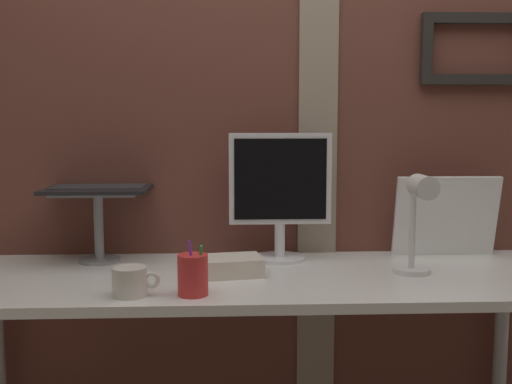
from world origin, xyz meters
name	(u,v)px	position (x,y,z in m)	size (l,w,h in m)	color
brick_wall_back	(290,134)	(0.00, 0.40, 1.20)	(3.13, 0.16, 2.39)	brown
desk	(257,298)	(-0.14, 0.02, 0.69)	(1.96, 0.64, 0.76)	white
monitor	(280,187)	(-0.05, 0.22, 1.02)	(0.35, 0.18, 0.44)	white
laptop_stand	(98,214)	(-0.67, 0.22, 0.93)	(0.28, 0.22, 0.24)	gray
laptop	(102,172)	(-0.67, 0.29, 1.07)	(0.35, 0.32, 0.23)	black
whiteboard_panel	(446,216)	(0.55, 0.25, 0.91)	(0.37, 0.02, 0.29)	white
desk_lamp	(418,214)	(0.35, -0.04, 0.96)	(0.12, 0.20, 0.32)	white
pen_cup	(193,275)	(-0.33, -0.20, 0.82)	(0.08, 0.08, 0.16)	red
coffee_mug	(130,281)	(-0.50, -0.20, 0.80)	(0.13, 0.10, 0.08)	silver
paper_clutter_stack	(230,266)	(-0.22, 0.02, 0.79)	(0.20, 0.14, 0.06)	silver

